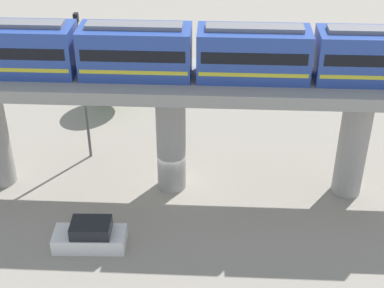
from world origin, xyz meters
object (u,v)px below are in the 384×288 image
(train, at_px, (194,52))
(parked_car_white, at_px, (90,236))
(signal_post, at_px, (83,83))
(tree_near_viaduct, at_px, (107,70))

(train, bearing_deg, parked_car_white, -42.58)
(signal_post, bearing_deg, train, 66.22)
(parked_car_white, bearing_deg, train, 135.45)
(train, relative_size, tree_near_viaduct, 5.25)
(train, distance_m, parked_car_white, 12.38)
(parked_car_white, relative_size, signal_post, 0.39)
(tree_near_viaduct, bearing_deg, parked_car_white, 6.24)
(train, height_order, signal_post, train)
(train, bearing_deg, tree_near_viaduct, -145.84)
(parked_car_white, xyz_separation_m, signal_post, (-9.67, -1.95, 5.18))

